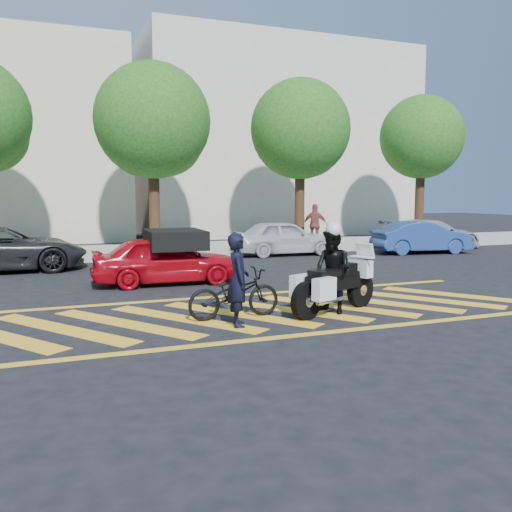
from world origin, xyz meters
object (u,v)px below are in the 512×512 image
object	(u,v)px
officer_moto	(333,271)
bicycle	(234,294)
parked_far_right	(431,234)
red_convertible	(165,259)
officer_bike	(238,280)
police_motorcycle	(334,284)
parked_right	(422,237)
parked_mid_left	(2,249)
parked_mid_right	(284,238)

from	to	relation	value
officer_moto	bicycle	bearing A→B (deg)	-119.98
parked_far_right	red_convertible	bearing A→B (deg)	114.44
officer_bike	red_convertible	distance (m)	5.08
police_motorcycle	red_convertible	distance (m)	5.32
bicycle	parked_right	distance (m)	13.42
officer_bike	red_convertible	bearing A→B (deg)	14.87
red_convertible	parked_right	xyz separation A→B (m)	(11.10, 3.65, -0.01)
bicycle	parked_mid_left	xyz separation A→B (m)	(-4.62, 8.55, 0.21)
parked_mid_right	parked_far_right	xyz separation A→B (m)	(7.00, 0.00, -0.05)
red_convertible	parked_far_right	world-z (taller)	red_convertible
parked_mid_left	parked_far_right	distance (m)	16.94
red_convertible	parked_mid_left	world-z (taller)	parked_mid_left
parked_mid_left	officer_bike	bearing A→B (deg)	-155.30
officer_bike	parked_right	world-z (taller)	officer_bike
officer_moto	parked_mid_left	world-z (taller)	officer_moto
officer_bike	parked_mid_left	distance (m)	10.20
bicycle	parked_far_right	bearing A→B (deg)	-54.51
parked_right	parked_far_right	distance (m)	2.13
police_motorcycle	parked_mid_right	distance (m)	10.33
red_convertible	parked_right	bearing A→B (deg)	-69.38
parked_mid_right	parked_far_right	distance (m)	7.00
police_motorcycle	officer_bike	bearing A→B (deg)	166.27
bicycle	red_convertible	bearing A→B (deg)	2.94
officer_bike	parked_mid_left	xyz separation A→B (m)	(-4.49, 9.16, -0.15)
parked_right	parked_far_right	bearing A→B (deg)	-41.22
officer_moto	parked_mid_right	distance (m)	10.33
parked_mid_left	parked_mid_right	xyz separation A→B (m)	(9.91, 0.96, -0.01)
bicycle	parked_mid_left	bearing A→B (deg)	26.13
officer_bike	parked_mid_right	bearing A→B (deg)	-16.44
police_motorcycle	parked_right	xyz separation A→B (m)	(8.69, 8.39, 0.06)
officer_bike	police_motorcycle	bearing A→B (deg)	-69.74
officer_moto	parked_mid_right	bearing A→B (deg)	139.06
parked_mid_left	parked_mid_right	distance (m)	9.96
officer_bike	parked_mid_right	world-z (taller)	officer_bike
bicycle	parked_mid_right	world-z (taller)	parked_mid_right
officer_bike	parked_right	xyz separation A→B (m)	(10.82, 8.71, -0.20)
parked_mid_right	parked_right	distance (m)	5.58
parked_mid_right	parked_far_right	world-z (taller)	parked_mid_right
police_motorcycle	parked_far_right	world-z (taller)	parked_far_right
parked_far_right	bicycle	bearing A→B (deg)	130.49
police_motorcycle	parked_right	bearing A→B (deg)	21.77
officer_bike	officer_moto	world-z (taller)	officer_moto
officer_bike	parked_mid_right	distance (m)	11.48
officer_bike	parked_right	bearing A→B (deg)	-39.41
red_convertible	officer_moto	bearing A→B (deg)	-150.81
parked_mid_right	parked_right	world-z (taller)	parked_mid_right
parked_mid_right	officer_bike	bearing A→B (deg)	155.36
red_convertible	parked_far_right	bearing A→B (deg)	-65.89
police_motorcycle	parked_far_right	size ratio (longest dim) A/B	0.53
officer_moto	parked_right	xyz separation A→B (m)	(8.71, 8.38, -0.20)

